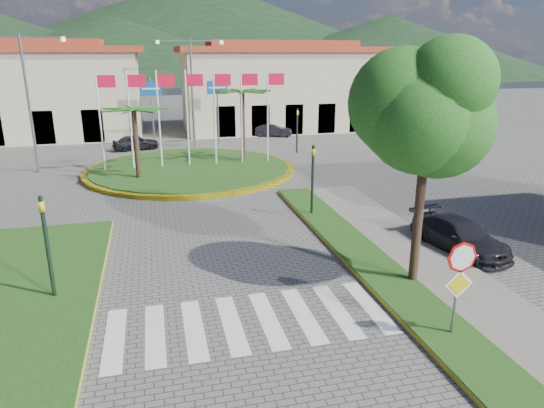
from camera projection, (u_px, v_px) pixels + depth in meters
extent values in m
cube|color=gray|center=(488.00, 330.00, 12.54)|extent=(4.00, 28.00, 0.15)
cube|color=#214513|center=(447.00, 336.00, 12.26)|extent=(1.60, 28.00, 0.18)
cube|color=#214513|center=(2.00, 312.00, 13.38)|extent=(5.00, 14.00, 0.18)
cube|color=silver|center=(246.00, 322.00, 13.04)|extent=(8.00, 3.00, 0.01)
cylinder|color=yellow|center=(190.00, 169.00, 29.69)|extent=(12.70, 12.70, 0.24)
cylinder|color=#214513|center=(190.00, 169.00, 29.68)|extent=(12.00, 12.00, 0.30)
cylinder|color=black|center=(137.00, 147.00, 26.58)|extent=(0.28, 0.28, 4.05)
cylinder|color=black|center=(243.00, 129.00, 30.76)|extent=(0.28, 0.28, 4.68)
cylinder|color=silver|center=(101.00, 124.00, 28.15)|extent=(0.10, 0.10, 6.00)
cube|color=red|center=(106.00, 81.00, 27.57)|extent=(1.00, 0.03, 0.70)
cylinder|color=silver|center=(130.00, 123.00, 28.53)|extent=(0.10, 0.10, 6.00)
cube|color=red|center=(137.00, 81.00, 27.95)|extent=(1.00, 0.03, 0.70)
cylinder|color=silver|center=(159.00, 122.00, 28.92)|extent=(0.10, 0.10, 6.00)
cube|color=red|center=(166.00, 81.00, 28.33)|extent=(1.00, 0.03, 0.70)
cylinder|color=silver|center=(187.00, 121.00, 29.30)|extent=(0.10, 0.10, 6.00)
cube|color=red|center=(195.00, 80.00, 28.71)|extent=(1.00, 0.03, 0.70)
cylinder|color=silver|center=(215.00, 120.00, 29.68)|extent=(0.10, 0.10, 6.00)
cube|color=red|center=(223.00, 80.00, 29.09)|extent=(1.00, 0.03, 0.70)
cylinder|color=silver|center=(242.00, 119.00, 30.06)|extent=(0.10, 0.10, 6.00)
cube|color=red|center=(250.00, 80.00, 29.47)|extent=(1.00, 0.03, 0.70)
cylinder|color=silver|center=(268.00, 119.00, 30.44)|extent=(0.10, 0.10, 6.00)
cube|color=red|center=(276.00, 79.00, 29.85)|extent=(1.00, 0.03, 0.70)
cylinder|color=slate|center=(456.00, 294.00, 11.94)|extent=(0.07, 0.07, 2.50)
cylinder|color=red|center=(462.00, 257.00, 11.59)|extent=(0.80, 0.03, 0.80)
cube|color=yellow|center=(459.00, 284.00, 11.79)|extent=(0.78, 0.03, 0.78)
cylinder|color=black|center=(418.00, 217.00, 14.57)|extent=(0.28, 0.28, 4.40)
ellipsoid|color=#155116|center=(428.00, 117.00, 13.68)|extent=(3.60, 3.60, 3.20)
cylinder|color=black|center=(48.00, 250.00, 13.69)|extent=(0.12, 0.12, 3.20)
imported|color=yellow|center=(43.00, 217.00, 13.40)|extent=(0.15, 0.18, 0.90)
cylinder|color=black|center=(312.00, 182.00, 21.01)|extent=(0.12, 0.12, 3.20)
imported|color=yellow|center=(313.00, 159.00, 20.71)|extent=(0.15, 0.18, 0.90)
cylinder|color=black|center=(297.00, 131.00, 34.79)|extent=(0.12, 0.12, 3.20)
imported|color=yellow|center=(297.00, 117.00, 34.49)|extent=(0.18, 0.15, 0.90)
cylinder|color=slate|center=(152.00, 113.00, 36.84)|extent=(0.12, 0.12, 5.20)
cube|color=#0E4C9C|center=(151.00, 89.00, 36.25)|extent=(1.60, 0.05, 1.00)
cylinder|color=slate|center=(218.00, 111.00, 37.98)|extent=(0.12, 0.12, 5.20)
cube|color=#0E4C9C|center=(217.00, 88.00, 37.39)|extent=(1.60, 0.05, 1.00)
cylinder|color=slate|center=(192.00, 94.00, 36.18)|extent=(0.16, 0.16, 8.00)
cube|color=slate|center=(173.00, 41.00, 34.78)|extent=(2.40, 0.08, 0.08)
cube|color=slate|center=(206.00, 41.00, 35.33)|extent=(2.40, 0.08, 0.08)
cylinder|color=slate|center=(29.00, 106.00, 28.33)|extent=(0.16, 0.16, 8.00)
cube|color=slate|center=(42.00, 37.00, 27.48)|extent=(2.40, 0.08, 0.08)
cube|color=#C0B391|center=(3.00, 96.00, 40.31)|extent=(22.00, 9.00, 7.00)
cube|color=#C0B391|center=(281.00, 91.00, 45.81)|extent=(18.00, 9.00, 7.00)
cube|color=maroon|center=(281.00, 50.00, 44.69)|extent=(19.08, 9.54, 0.50)
cube|color=maroon|center=(281.00, 44.00, 44.54)|extent=(13.50, 4.95, 0.60)
cone|color=black|center=(199.00, 27.00, 156.62)|extent=(180.00, 180.00, 30.00)
cone|color=black|center=(389.00, 46.00, 147.82)|extent=(120.00, 120.00, 18.00)
cone|color=black|center=(115.00, 49.00, 125.17)|extent=(110.00, 110.00, 16.00)
imported|color=silver|center=(24.00, 135.00, 39.26)|extent=(4.91, 3.65, 1.24)
imported|color=black|center=(136.00, 142.00, 36.20)|extent=(3.56, 2.12, 1.13)
imported|color=black|center=(272.00, 130.00, 42.12)|extent=(3.60, 2.25, 1.12)
imported|color=black|center=(460.00, 236.00, 17.59)|extent=(2.35, 4.32, 1.19)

